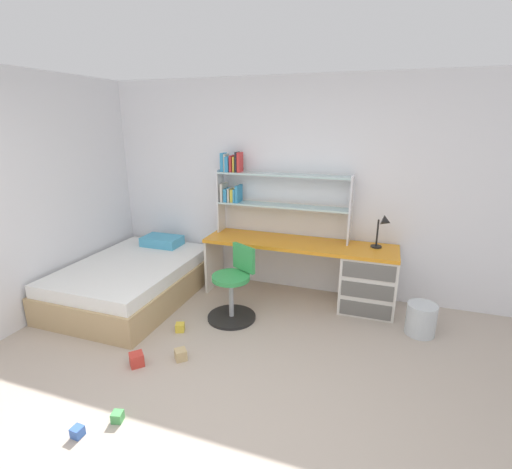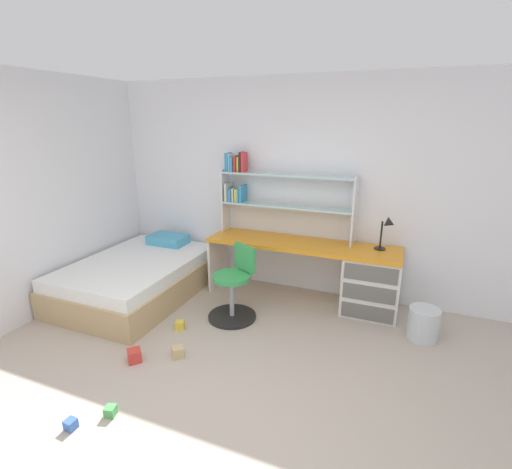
# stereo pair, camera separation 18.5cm
# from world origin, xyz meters

# --- Properties ---
(ground_plane) EXTENTS (5.89, 6.13, 0.02)m
(ground_plane) POSITION_xyz_m (0.00, 0.00, -0.01)
(ground_plane) COLOR #B2A393
(room_shell) EXTENTS (5.89, 6.13, 2.55)m
(room_shell) POSITION_xyz_m (-1.26, 1.27, 1.27)
(room_shell) COLOR silver
(room_shell) RESTS_ON ground_plane
(desk) EXTENTS (2.21, 0.55, 0.71)m
(desk) POSITION_xyz_m (0.67, 2.26, 0.40)
(desk) COLOR orange
(desk) RESTS_ON ground_plane
(bookshelf_hutch) EXTENTS (1.60, 0.22, 0.99)m
(bookshelf_hutch) POSITION_xyz_m (-0.41, 2.42, 1.27)
(bookshelf_hutch) COLOR silver
(bookshelf_hutch) RESTS_ON desk
(desk_lamp) EXTENTS (0.20, 0.17, 0.38)m
(desk_lamp) POSITION_xyz_m (0.99, 2.34, 0.96)
(desk_lamp) COLOR black
(desk_lamp) RESTS_ON desk
(swivel_chair) EXTENTS (0.52, 0.52, 0.79)m
(swivel_chair) POSITION_xyz_m (-0.47, 1.58, 0.31)
(swivel_chair) COLOR black
(swivel_chair) RESTS_ON ground_plane
(bed_platform) EXTENTS (1.29, 1.84, 0.57)m
(bed_platform) POSITION_xyz_m (-1.78, 1.63, 0.23)
(bed_platform) COLOR tan
(bed_platform) RESTS_ON ground_plane
(waste_bin) EXTENTS (0.29, 0.29, 0.32)m
(waste_bin) POSITION_xyz_m (1.42, 1.89, 0.16)
(waste_bin) COLOR silver
(waste_bin) RESTS_ON ground_plane
(toy_block_natural_0) EXTENTS (0.14, 0.14, 0.10)m
(toy_block_natural_0) POSITION_xyz_m (-0.63, 0.73, 0.05)
(toy_block_natural_0) COLOR tan
(toy_block_natural_0) RESTS_ON ground_plane
(toy_block_green_1) EXTENTS (0.09, 0.09, 0.07)m
(toy_block_green_1) POSITION_xyz_m (-0.69, -0.05, 0.04)
(toy_block_green_1) COLOR #479E51
(toy_block_green_1) RESTS_ON ground_plane
(toy_block_red_2) EXTENTS (0.16, 0.16, 0.11)m
(toy_block_red_2) POSITION_xyz_m (-0.95, 0.53, 0.06)
(toy_block_red_2) COLOR red
(toy_block_red_2) RESTS_ON ground_plane
(toy_block_blue_3) EXTENTS (0.08, 0.08, 0.07)m
(toy_block_blue_3) POSITION_xyz_m (-0.86, -0.25, 0.04)
(toy_block_blue_3) COLOR #3860B7
(toy_block_blue_3) RESTS_ON ground_plane
(toy_block_yellow_4) EXTENTS (0.11, 0.11, 0.09)m
(toy_block_yellow_4) POSITION_xyz_m (-0.88, 1.14, 0.04)
(toy_block_yellow_4) COLOR gold
(toy_block_yellow_4) RESTS_ON ground_plane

